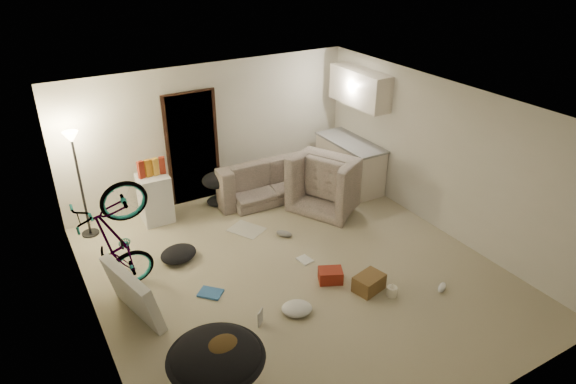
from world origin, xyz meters
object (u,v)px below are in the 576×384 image
mini_fridge (155,198)px  tv_box (133,294)px  sofa (265,181)px  bicycle (120,264)px  drink_case_a (369,283)px  juicer (392,291)px  saucer_chair (217,364)px  armchair (334,184)px  drink_case_b (330,275)px  kitchen_counter (350,164)px  floor_lamp (76,162)px

mini_fridge → tv_box: mini_fridge is taller
sofa → bicycle: bearing=29.2°
drink_case_a → mini_fridge: bearing=106.4°
tv_box → drink_case_a: bearing=-34.2°
mini_fridge → juicer: 4.28m
bicycle → saucer_chair: (0.43, -2.32, -0.02)m
armchair → mini_fridge: (-3.01, 1.02, 0.04)m
armchair → juicer: size_ratio=5.67×
drink_case_b → kitchen_counter: bearing=74.7°
tv_box → mini_fridge: bearing=52.4°
kitchen_counter → armchair: 0.85m
bicycle → mini_fridge: bicycle is taller
armchair → mini_fridge: 3.18m
floor_lamp → drink_case_b: floor_lamp is taller
sofa → drink_case_a: bearing=89.4°
bicycle → tv_box: size_ratio=1.61×
kitchen_counter → armchair: bearing=-145.9°
kitchen_counter → mini_fridge: 3.75m
bicycle → saucer_chair: 2.36m
floor_lamp → bicycle: size_ratio=1.02×
tv_box → floor_lamp: bearing=78.5°
tv_box → drink_case_a: (2.98, -1.10, -0.24)m
armchair → juicer: bearing=135.4°
bicycle → mini_fridge: bearing=-28.9°
kitchen_counter → saucer_chair: kitchen_counter is taller
armchair → juicer: (-0.86, -2.66, -0.30)m
kitchen_counter → saucer_chair: size_ratio=1.43×
juicer → tv_box: bearing=156.7°
floor_lamp → kitchen_counter: floor_lamp is taller
juicer → armchair: bearing=72.2°
floor_lamp → saucer_chair: size_ratio=1.73×
sofa → bicycle: size_ratio=1.13×
floor_lamp → drink_case_a: bearing=-48.8°
sofa → saucer_chair: 4.77m
drink_case_a → drink_case_b: (-0.35, 0.44, -0.02)m
kitchen_counter → drink_case_b: size_ratio=4.46×
bicycle → mini_fridge: size_ratio=2.09×
kitchen_counter → juicer: (-1.56, -3.13, -0.36)m
armchair → drink_case_b: bearing=117.6°
floor_lamp → saucer_chair: bearing=-82.8°
mini_fridge → drink_case_b: 3.40m
saucer_chair → juicer: (2.75, 0.37, -0.36)m
armchair → sofa: bearing=18.8°
mini_fridge → tv_box: bearing=-112.8°
bicycle → floor_lamp: bearing=4.6°
kitchen_counter → juicer: kitchen_counter is taller
bicycle → drink_case_a: bearing=-118.0°
tv_box → juicer: bearing=-37.2°
bicycle → tv_box: bicycle is taller
armchair → juicer: armchair is taller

